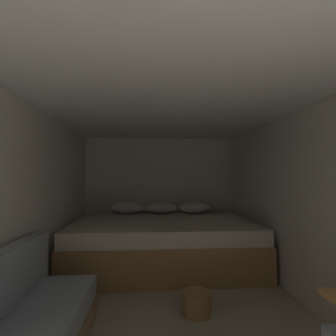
# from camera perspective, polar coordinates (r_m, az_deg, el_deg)

# --- Properties ---
(ground_plane) EXTENTS (7.02, 7.02, 0.00)m
(ground_plane) POSITION_cam_1_polar(r_m,az_deg,el_deg) (2.73, 1.10, -30.24)
(ground_plane) COLOR #A39984
(wall_back) EXTENTS (2.79, 0.05, 1.99)m
(wall_back) POSITION_cam_1_polar(r_m,az_deg,el_deg) (4.94, -1.59, -5.29)
(wall_back) COLOR silver
(wall_back) RESTS_ON ground
(wall_left) EXTENTS (0.05, 5.02, 1.99)m
(wall_left) POSITION_cam_1_polar(r_m,az_deg,el_deg) (2.67, -29.96, -8.13)
(wall_left) COLOR silver
(wall_left) RESTS_ON ground
(wall_right) EXTENTS (0.05, 5.02, 1.99)m
(wall_right) POSITION_cam_1_polar(r_m,az_deg,el_deg) (2.89, 29.56, -7.64)
(wall_right) COLOR silver
(wall_right) RESTS_ON ground
(ceiling_slab) EXTENTS (2.79, 5.02, 0.05)m
(ceiling_slab) POSITION_cam_1_polar(r_m,az_deg,el_deg) (2.50, 1.07, 14.80)
(ceiling_slab) COLOR white
(ceiling_slab) RESTS_ON wall_left
(bed) EXTENTS (2.57, 1.77, 0.86)m
(bed) POSITION_cam_1_polar(r_m,az_deg,el_deg) (4.11, -1.00, -15.24)
(bed) COLOR #9E7247
(bed) RESTS_ON ground
(wicker_basket) EXTENTS (0.28, 0.28, 0.21)m
(wicker_basket) POSITION_cam_1_polar(r_m,az_deg,el_deg) (2.85, 6.07, -26.61)
(wicker_basket) COLOR olive
(wicker_basket) RESTS_ON ground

